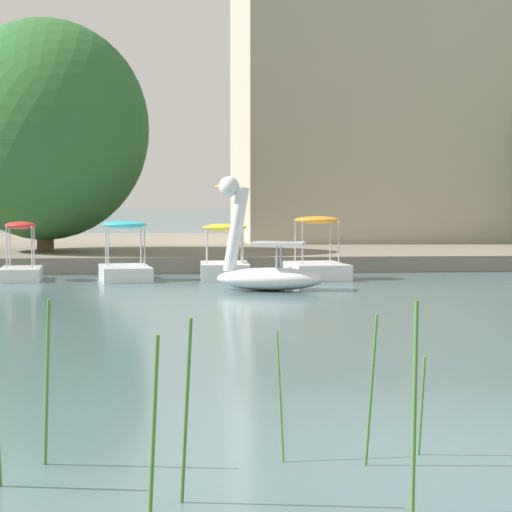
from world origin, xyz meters
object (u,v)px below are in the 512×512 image
Objects in this scene: pedal_boat_yellow at (225,263)px; pedal_boat_red at (21,263)px; tree_willow_near_path at (44,130)px; swan_boat at (265,267)px; pedal_boat_cyan at (125,263)px; pedal_boat_orange at (317,262)px.

pedal_boat_red reaches higher than pedal_boat_yellow.
pedal_boat_yellow is at bearing -47.88° from tree_willow_near_path.
tree_willow_near_path is at bearing 123.50° from swan_boat.
pedal_boat_cyan is 7.44m from tree_willow_near_path.
tree_willow_near_path reaches higher than pedal_boat_cyan.
swan_boat reaches higher than pedal_boat_red.
pedal_boat_cyan is at bearing -65.14° from tree_willow_near_path.
tree_willow_near_path is at bearing 90.20° from pedal_boat_red.
tree_willow_near_path is (-2.69, 5.80, 3.80)m from pedal_boat_cyan.
pedal_boat_orange reaches higher than pedal_boat_yellow.
pedal_boat_red is (-5.97, 3.40, -0.09)m from swan_boat.
tree_willow_near_path is (-5.26, 5.82, 3.82)m from pedal_boat_yellow.
pedal_boat_cyan is 0.26× the size of tree_willow_near_path.
pedal_boat_yellow is (-0.73, 3.24, -0.11)m from swan_boat.
swan_boat is at bearing -56.50° from tree_willow_near_path.
pedal_boat_yellow is (-2.42, 0.00, -0.03)m from pedal_boat_orange.
pedal_boat_orange is at bearing -0.02° from pedal_boat_yellow.
tree_willow_near_path reaches higher than swan_boat.
pedal_boat_yellow is 1.05× the size of pedal_boat_red.
pedal_boat_orange is 10.35m from tree_willow_near_path.
swan_boat is 1.17× the size of pedal_boat_orange.
pedal_boat_yellow is 8.72m from tree_willow_near_path.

